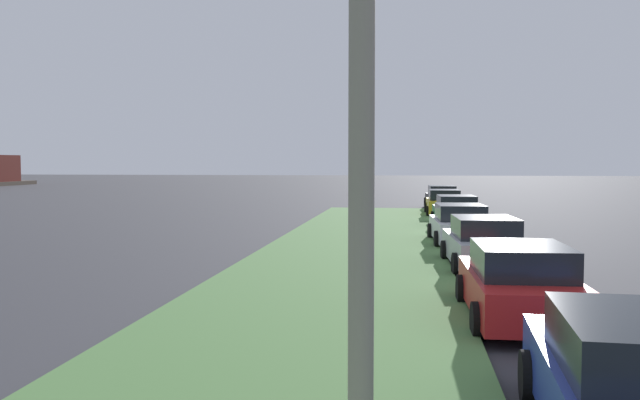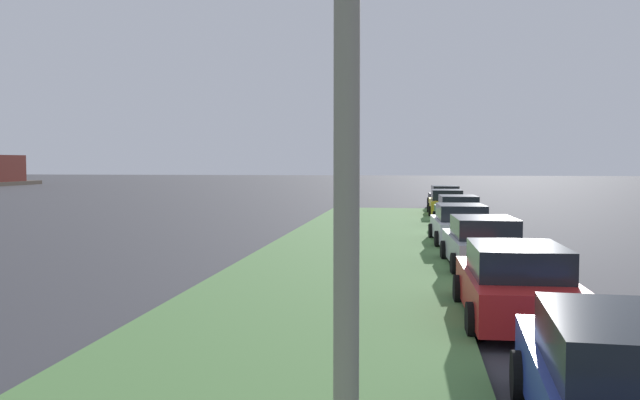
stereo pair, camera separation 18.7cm
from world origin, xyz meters
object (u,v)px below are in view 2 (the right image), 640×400
object	(u,v)px
parked_car_blue	(628,388)
parked_car_red	(515,285)
streetlight	(385,0)
parked_car_silver	(483,244)
parked_car_white	(460,225)
parked_car_black	(445,197)
parked_car_green	(458,212)
parked_car_yellow	(446,203)

from	to	relation	value
parked_car_blue	parked_car_red	world-z (taller)	same
streetlight	parked_car_blue	bearing A→B (deg)	-68.44
parked_car_silver	parked_car_white	bearing A→B (deg)	-0.69
parked_car_red	parked_car_silver	size ratio (longest dim) A/B	0.99
parked_car_white	parked_car_black	bearing A→B (deg)	-3.90
parked_car_blue	parked_car_red	xyz separation A→B (m)	(5.63, 0.28, 0.00)
parked_car_silver	streetlight	xyz separation A→B (m)	(-12.72, 2.15, 3.67)
parked_car_white	parked_car_green	xyz separation A→B (m)	(6.50, -0.32, 0.00)
parked_car_yellow	parked_car_black	xyz separation A→B (m)	(6.18, -0.18, 0.00)
parked_car_yellow	parked_car_blue	bearing A→B (deg)	-179.97
parked_car_yellow	parked_car_red	bearing A→B (deg)	179.55
parked_car_green	streetlight	size ratio (longest dim) A/B	0.58
parked_car_white	parked_car_green	size ratio (longest dim) A/B	1.00
parked_car_blue	parked_car_white	distance (m)	17.32
parked_car_blue	parked_car_white	size ratio (longest dim) A/B	1.00
parked_car_silver	parked_car_black	xyz separation A→B (m)	(24.71, -0.05, 0.00)
parked_car_red	parked_car_green	size ratio (longest dim) A/B	0.99
parked_car_red	parked_car_white	world-z (taller)	same
parked_car_silver	parked_car_yellow	world-z (taller)	same
parked_car_blue	streetlight	distance (m)	4.49
parked_car_red	parked_car_green	world-z (taller)	same
parked_car_blue	parked_car_red	distance (m)	5.64
parked_car_red	parked_car_green	bearing A→B (deg)	-1.44
parked_car_green	parked_car_blue	bearing A→B (deg)	177.92
parked_car_white	parked_car_yellow	xyz separation A→B (m)	(12.98, -0.12, 0.00)
parked_car_blue	parked_car_green	world-z (taller)	same
parked_car_blue	streetlight	size ratio (longest dim) A/B	0.59
parked_car_red	parked_car_white	bearing A→B (deg)	-0.05
parked_car_green	parked_car_yellow	bearing A→B (deg)	-0.68
parked_car_yellow	parked_car_black	distance (m)	6.19
parked_car_white	parked_car_black	size ratio (longest dim) A/B	1.00
parked_car_yellow	parked_car_white	bearing A→B (deg)	178.80
parked_car_silver	parked_car_yellow	size ratio (longest dim) A/B	1.02
parked_car_black	parked_car_red	bearing A→B (deg)	177.19
parked_car_red	parked_car_white	size ratio (longest dim) A/B	0.99
parked_car_white	parked_car_green	distance (m)	6.50
parked_car_yellow	parked_car_black	world-z (taller)	same
parked_car_silver	streetlight	distance (m)	13.42
parked_car_red	parked_car_black	size ratio (longest dim) A/B	0.99
parked_car_silver	parked_car_green	distance (m)	12.04
parked_car_black	streetlight	xyz separation A→B (m)	(-37.43, 2.20, 3.67)
parked_car_black	parked_car_silver	bearing A→B (deg)	177.21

